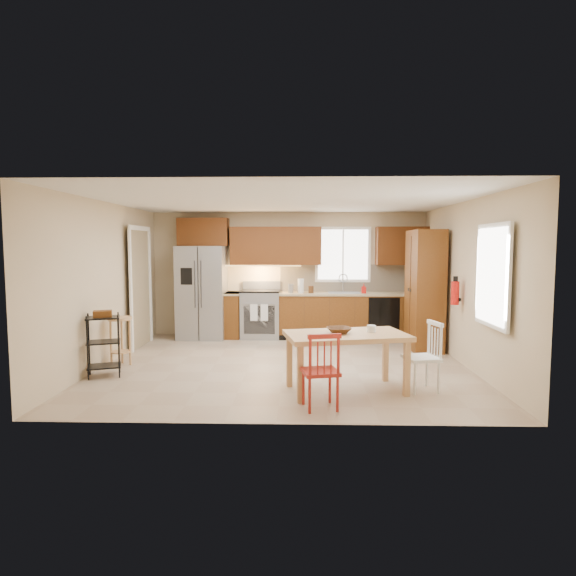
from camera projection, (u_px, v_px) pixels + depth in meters
The scene contains 33 objects.
floor at pixel (284, 364), 7.42m from camera, with size 5.50×5.50×0.00m, color tan.
ceiling at pixel (284, 201), 7.20m from camera, with size 5.50×5.00×0.02m, color silver.
wall_back at pixel (289, 274), 9.80m from camera, with size 5.50×0.02×2.50m, color #CCB793.
wall_front at pixel (276, 303), 4.82m from camera, with size 5.50×0.02×2.50m, color #CCB793.
wall_left at pixel (106, 283), 7.38m from camera, with size 0.02×5.00×2.50m, color #CCB793.
wall_right at pixel (467, 284), 7.24m from camera, with size 0.02×5.00×2.50m, color #CCB793.
refrigerator at pixel (202, 292), 9.50m from camera, with size 0.92×0.75×1.82m, color gray.
range_stove at pixel (261, 315), 9.57m from camera, with size 0.76×0.63×0.92m, color gray.
base_cabinet_narrow at pixel (233, 315), 9.60m from camera, with size 0.30×0.60×0.90m, color brown.
base_cabinet_run at pixel (353, 315), 9.54m from camera, with size 2.92×0.60×0.90m, color brown.
dishwasher at pixel (384, 318), 9.23m from camera, with size 0.60×0.02×0.78m, color black.
backsplash at pixel (352, 278), 9.76m from camera, with size 2.92×0.03×0.55m, color beige.
upper_over_fridge at pixel (203, 232), 9.60m from camera, with size 1.00×0.35×0.55m, color #572B0E.
upper_left_block at pixel (276, 246), 9.58m from camera, with size 1.80×0.35×0.75m, color #572B0E.
upper_right_block at pixel (402, 246), 9.51m from camera, with size 1.00×0.35×0.75m, color #572B0E.
window_back at pixel (343, 255), 9.72m from camera, with size 1.12×0.04×1.12m, color white.
sink at pixel (344, 295), 9.51m from camera, with size 0.62×0.46×0.16m, color gray.
undercab_glow at pixel (261, 266), 9.60m from camera, with size 1.60×0.30×0.01m, color #FFBF66.
soap_bottle at pixel (364, 288), 9.38m from camera, with size 0.09×0.09×0.19m, color red.
paper_towel at pixel (301, 286), 9.46m from camera, with size 0.12×0.12×0.28m, color silver.
canister_steel at pixel (291, 288), 9.47m from camera, with size 0.11×0.11×0.18m, color gray.
canister_wood at pixel (311, 290), 9.43m from camera, with size 0.10×0.10×0.14m, color #512F15.
pantry at pixel (425, 290), 8.46m from camera, with size 0.50×0.95×2.10m, color brown.
fire_extinguisher at pixel (455, 293), 7.40m from camera, with size 0.12×0.12×0.36m, color red.
window_right at pixel (493, 276), 6.08m from camera, with size 0.04×1.02×1.32m, color white.
doorway at pixel (140, 289), 8.69m from camera, with size 0.04×0.95×2.10m, color #8C7A59.
dining_table at pixel (346, 363), 6.03m from camera, with size 1.48×0.83×0.72m, color tan, non-canonical shape.
chair_red at pixel (320, 370), 5.38m from camera, with size 0.41×0.41×0.87m, color maroon, non-canonical shape.
chair_white at pixel (421, 357), 6.05m from camera, with size 0.41×0.41×0.87m, color silver, non-canonical shape.
table_bowl at pixel (339, 334), 6.00m from camera, with size 0.30×0.30×0.07m, color #512F15.
table_jar at pixel (371, 330), 6.08m from camera, with size 0.10×0.10×0.12m, color silver.
bar_stool at pixel (120, 341), 7.33m from camera, with size 0.36×0.36×0.74m, color tan, non-canonical shape.
utility_cart at pixel (104, 345), 6.70m from camera, with size 0.44×0.34×0.88m, color black, non-canonical shape.
Camera 1 is at (0.25, -7.28, 1.82)m, focal length 30.00 mm.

